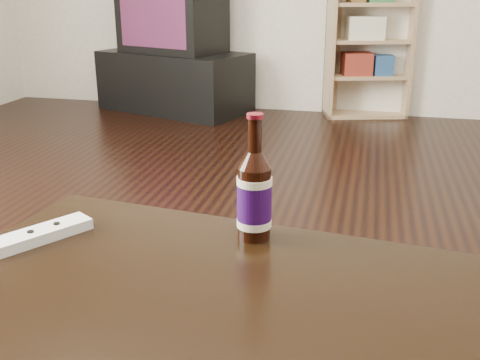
% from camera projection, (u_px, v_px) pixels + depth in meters
% --- Properties ---
extents(floor, '(5.00, 6.00, 0.01)m').
position_uv_depth(floor, '(189.00, 326.00, 1.67)').
color(floor, black).
rests_on(floor, ground).
extents(tv_stand, '(1.26, 0.90, 0.45)m').
position_uv_depth(tv_stand, '(175.00, 82.00, 4.38)').
color(tv_stand, black).
rests_on(tv_stand, floor).
extents(tv, '(0.85, 0.67, 0.55)m').
position_uv_depth(tv, '(172.00, 15.00, 4.21)').
color(tv, black).
rests_on(tv, tv_stand).
extents(bookshelf, '(0.65, 0.43, 1.11)m').
position_uv_depth(bookshelf, '(368.00, 37.00, 4.10)').
color(bookshelf, '#A57D55').
rests_on(bookshelf, floor).
extents(coffee_table, '(1.31, 0.86, 0.46)m').
position_uv_depth(coffee_table, '(257.00, 351.00, 0.91)').
color(coffee_table, black).
rests_on(coffee_table, floor).
extents(beer_bottle, '(0.09, 0.09, 0.26)m').
position_uv_depth(beer_bottle, '(254.00, 196.00, 1.14)').
color(beer_bottle, black).
rests_on(beer_bottle, coffee_table).
extents(remote, '(0.16, 0.21, 0.03)m').
position_uv_depth(remote, '(42.00, 234.00, 1.16)').
color(remote, white).
rests_on(remote, coffee_table).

